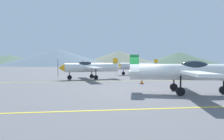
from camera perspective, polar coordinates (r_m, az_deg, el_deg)
ground_plane at (r=13.87m, az=8.08°, el=-6.63°), size 400.00×400.00×0.00m
apron_line_near at (r=9.42m, az=15.78°, el=-10.96°), size 80.00×0.16×0.01m
apron_line_far at (r=21.76m, az=2.51°, el=-3.33°), size 80.00×0.16×0.01m
airplane_near at (r=14.12m, az=20.79°, el=-0.42°), size 7.87×8.94×2.69m
airplane_mid at (r=24.48m, az=-6.61°, el=0.82°), size 7.87×8.97×2.69m
airplane_far at (r=33.15m, az=7.61°, el=1.21°), size 7.85×9.01×2.69m
traffic_cone_front at (r=19.28m, az=8.85°, el=-3.25°), size 0.36×0.36×0.59m
hill_left at (r=181.55m, az=-28.33°, el=2.66°), size 86.53×86.53×8.10m
hill_centerleft at (r=126.53m, az=-15.91°, el=3.69°), size 68.64×68.64×10.65m
hill_centerright at (r=159.87m, az=2.03°, el=3.63°), size 68.62×68.62×11.50m
hill_right at (r=167.64m, az=19.26°, el=3.28°), size 63.87×63.87×10.54m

